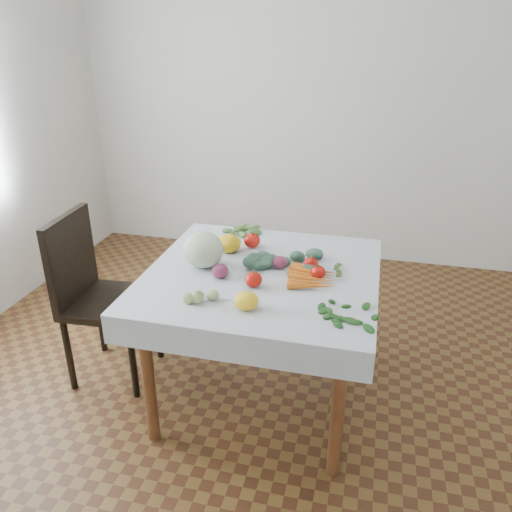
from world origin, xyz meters
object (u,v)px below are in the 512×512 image
(chair, at_px, (93,287))
(heirloom_back, at_px, (228,243))
(cabbage, at_px, (203,250))
(carrot_bunch, at_px, (311,277))
(table, at_px, (262,290))

(chair, relative_size, heirloom_back, 7.05)
(cabbage, relative_size, heirloom_back, 1.47)
(chair, height_order, cabbage, chair)
(cabbage, height_order, heirloom_back, cabbage)
(carrot_bunch, bearing_deg, cabbage, 177.08)
(table, distance_m, chair, 0.96)
(table, bearing_deg, heirloom_back, 139.66)
(heirloom_back, bearing_deg, chair, -164.03)
(chair, distance_m, carrot_bunch, 1.22)
(table, relative_size, heirloom_back, 7.32)
(chair, height_order, carrot_bunch, chair)
(table, height_order, cabbage, cabbage)
(table, relative_size, carrot_bunch, 3.83)
(cabbage, xyz_separation_m, heirloom_back, (0.07, 0.20, -0.04))
(heirloom_back, bearing_deg, cabbage, -108.26)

